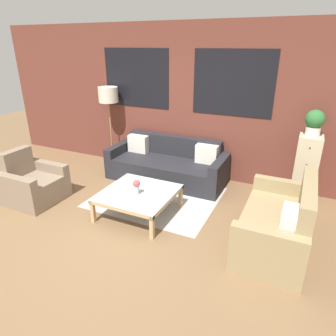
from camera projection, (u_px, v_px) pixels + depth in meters
The scene contains 11 objects.
ground_plane at pixel (112, 233), 4.14m from camera, with size 16.00×16.00×0.00m, color brown.
wall_back_brick at pixel (182, 102), 5.64m from camera, with size 8.40×0.09×2.80m.
rug at pixel (157, 197), 5.12m from camera, with size 2.01×1.68×0.00m.
couch_dark at pixel (167, 166), 5.69m from camera, with size 2.21×0.88×0.78m.
settee_vintage at pixel (278, 225), 3.78m from camera, with size 0.80×1.53×0.92m.
armchair_corner at pixel (33, 185), 4.93m from camera, with size 0.80×0.81×0.84m.
coffee_table at pixel (138, 195), 4.49m from camera, with size 1.04×1.04×0.37m.
floor_lamp at pixel (108, 98), 5.95m from camera, with size 0.39×0.39×1.64m.
drawer_cabinet at pixel (306, 169), 4.84m from camera, with size 0.35×0.38×1.10m.
potted_plant at pixel (315, 122), 4.55m from camera, with size 0.29×0.29×0.41m.
flower_vase at pixel (137, 186), 4.36m from camera, with size 0.11×0.11×0.22m.
Camera 1 is at (2.18, -2.82, 2.43)m, focal length 32.00 mm.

